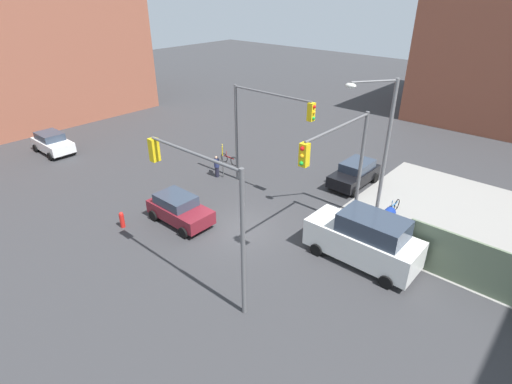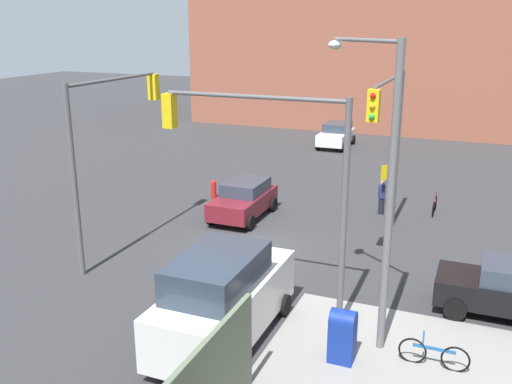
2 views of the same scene
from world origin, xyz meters
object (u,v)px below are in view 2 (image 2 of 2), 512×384
object	(u,v)px
traffic_signal_nw_corner	(390,126)
coupe_black	(512,289)
traffic_signal_se_corner	(110,131)
traffic_signal_ne_corner	(270,161)
bicycle_leaning_on_fence	(434,354)
mailbox_blue	(343,334)
fire_hydrant	(214,189)
bicycle_at_crosswalk	(434,206)
pedestrian_crossing	(382,197)
street_lamp_corner	(381,174)
van_white_delivery	(223,298)
coupe_maroon	(244,199)
sedan_white	(336,135)

from	to	relation	value
traffic_signal_nw_corner	coupe_black	distance (m)	7.23
traffic_signal_se_corner	traffic_signal_ne_corner	xyz separation A→B (m)	(2.06, 6.84, 0.01)
bicycle_leaning_on_fence	mailbox_blue	bearing A→B (deg)	-74.72
fire_hydrant	bicycle_at_crosswalk	distance (m)	10.36
pedestrian_crossing	traffic_signal_se_corner	bearing A→B (deg)	113.16
street_lamp_corner	van_white_delivery	xyz separation A→B (m)	(1.49, -3.70, -3.42)
pedestrian_crossing	bicycle_leaning_on_fence	distance (m)	11.90
coupe_maroon	pedestrian_crossing	world-z (taller)	coupe_maroon
coupe_black	bicycle_at_crosswalk	xyz separation A→B (m)	(-8.82, -2.99, -0.50)
street_lamp_corner	coupe_maroon	bearing A→B (deg)	-137.85
pedestrian_crossing	van_white_delivery	bearing A→B (deg)	149.12
van_white_delivery	fire_hydrant	bearing A→B (deg)	-152.38
traffic_signal_nw_corner	pedestrian_crossing	xyz separation A→B (m)	(-3.64, -0.70, -3.87)
bicycle_at_crosswalk	coupe_maroon	bearing A→B (deg)	-63.98
traffic_signal_se_corner	bicycle_at_crosswalk	world-z (taller)	traffic_signal_se_corner
traffic_signal_nw_corner	van_white_delivery	world-z (taller)	traffic_signal_nw_corner
bicycle_at_crosswalk	traffic_signal_ne_corner	bearing A→B (deg)	-17.93
traffic_signal_nw_corner	van_white_delivery	xyz separation A→B (m)	(8.63, -2.70, -3.39)
traffic_signal_ne_corner	pedestrian_crossing	distance (m)	11.09
traffic_signal_se_corner	sedan_white	distance (m)	21.82
street_lamp_corner	fire_hydrant	size ratio (longest dim) A/B	8.51
traffic_signal_ne_corner	fire_hydrant	distance (m)	12.26
fire_hydrant	coupe_black	size ratio (longest dim) A/B	0.23
coupe_black	traffic_signal_se_corner	bearing A→B (deg)	-88.23
mailbox_blue	sedan_white	xyz separation A→B (m)	(-25.07, -6.71, 0.08)
fire_hydrant	bicycle_at_crosswalk	bearing A→B (deg)	100.03
sedan_white	bicycle_leaning_on_fence	distance (m)	26.04
traffic_signal_se_corner	fire_hydrant	distance (m)	8.52
sedan_white	bicycle_leaning_on_fence	bearing A→B (deg)	20.00
coupe_maroon	sedan_white	xyz separation A→B (m)	(-15.84, 0.03, -0.00)
traffic_signal_ne_corner	bicycle_leaning_on_fence	bearing A→B (deg)	77.23
pedestrian_crossing	bicycle_leaning_on_fence	xyz separation A→B (m)	(11.40, 3.40, -0.45)
pedestrian_crossing	fire_hydrant	bearing A→B (deg)	74.09
sedan_white	bicycle_at_crosswalk	bearing A→B (deg)	32.58
traffic_signal_se_corner	bicycle_at_crosswalk	bearing A→B (deg)	131.35
bicycle_leaning_on_fence	sedan_white	bearing A→B (deg)	-160.00
street_lamp_corner	coupe_maroon	distance (m)	11.46
traffic_signal_nw_corner	coupe_maroon	bearing A→B (deg)	-97.92
mailbox_blue	bicycle_at_crosswalk	distance (m)	13.05
coupe_black	bicycle_at_crosswalk	size ratio (longest dim) A/B	2.32
street_lamp_corner	bicycle_leaning_on_fence	bearing A→B (deg)	69.83
traffic_signal_nw_corner	coupe_maroon	xyz separation A→B (m)	(-0.87, -6.24, -3.82)
mailbox_blue	bicycle_at_crosswalk	world-z (taller)	mailbox_blue
fire_hydrant	pedestrian_crossing	xyz separation A→B (m)	(-0.80, 8.00, 0.31)
sedan_white	pedestrian_crossing	distance (m)	14.18
traffic_signal_se_corner	van_white_delivery	distance (m)	8.19
pedestrian_crossing	bicycle_at_crosswalk	world-z (taller)	pedestrian_crossing
traffic_signal_ne_corner	bicycle_at_crosswalk	size ratio (longest dim) A/B	3.71
bicycle_leaning_on_fence	bicycle_at_crosswalk	size ratio (longest dim) A/B	1.00
traffic_signal_nw_corner	traffic_signal_se_corner	size ratio (longest dim) A/B	1.00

